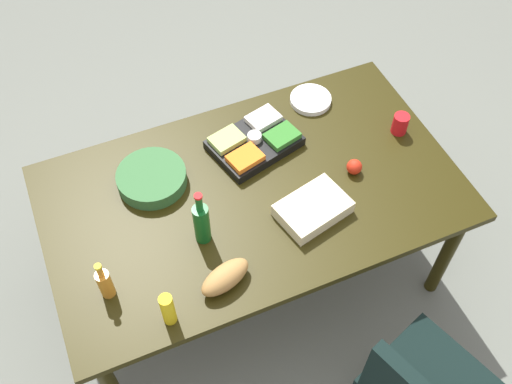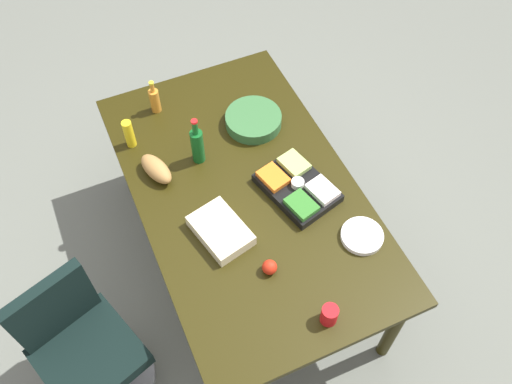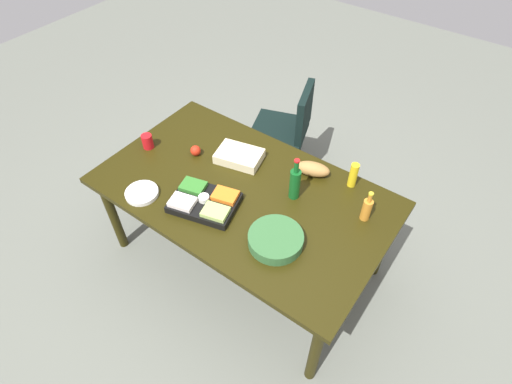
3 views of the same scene
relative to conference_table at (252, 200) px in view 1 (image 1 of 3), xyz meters
name	(u,v)px [view 1 (image 1 of 3)]	position (x,y,z in m)	size (l,w,h in m)	color
ground_plane	(253,271)	(0.00, 0.00, -0.71)	(10.00, 10.00, 0.00)	slate
conference_table	(252,200)	(0.00, 0.00, 0.00)	(1.98, 1.16, 0.79)	black
salad_bowl	(152,178)	(-0.42, 0.23, 0.11)	(0.33, 0.33, 0.07)	#336434
dressing_bottle	(105,283)	(-0.77, -0.26, 0.16)	(0.07, 0.07, 0.23)	orange
paper_plate_stack	(311,100)	(0.52, 0.43, 0.09)	(0.22, 0.22, 0.03)	white
veggie_tray	(254,142)	(0.12, 0.26, 0.11)	(0.48, 0.40, 0.09)	black
red_solo_cup	(400,124)	(0.84, 0.06, 0.13)	(0.08, 0.08, 0.11)	red
apple_red	(354,167)	(0.50, -0.09, 0.11)	(0.08, 0.08, 0.08)	red
bread_loaf	(225,277)	(-0.30, -0.41, 0.12)	(0.24, 0.11, 0.10)	#A5773E
wine_bottle	(202,222)	(-0.30, -0.16, 0.20)	(0.09, 0.09, 0.32)	#10531E
sheet_cake	(313,209)	(0.21, -0.23, 0.11)	(0.32, 0.22, 0.07)	beige
mustard_bottle	(168,309)	(-0.57, -0.47, 0.17)	(0.06, 0.06, 0.19)	yellow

